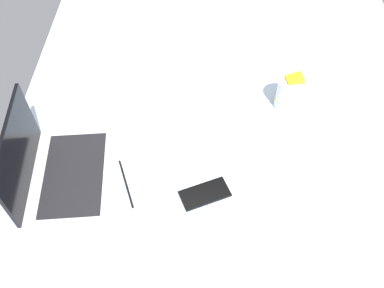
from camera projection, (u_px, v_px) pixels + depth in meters
bed_mattress at (228, 160)px, 134.69cm from camera, size 180.00×140.00×18.00cm
laptop at (56, 170)px, 115.85cm from camera, size 34.84×25.74×23.00cm
snack_cup at (290, 93)px, 133.21cm from camera, size 9.00×9.29×13.05cm
cell_phone at (205, 194)px, 115.55cm from camera, size 11.60×15.53×0.80cm
charger_cable at (126, 183)px, 117.85cm from camera, size 16.21×6.28×0.60cm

